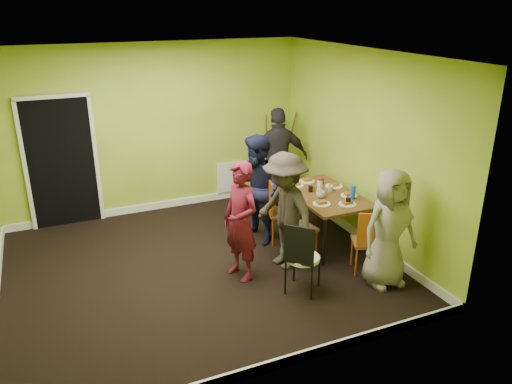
% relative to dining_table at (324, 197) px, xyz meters
% --- Properties ---
extents(ground, '(5.00, 5.00, 0.00)m').
position_rel_dining_table_xyz_m(ground, '(-1.96, -0.06, -0.70)').
color(ground, black).
rests_on(ground, ground).
extents(room_walls, '(5.04, 4.54, 2.82)m').
position_rel_dining_table_xyz_m(room_walls, '(-1.98, -0.01, 0.29)').
color(room_walls, '#85A52A').
rests_on(room_walls, ground).
extents(dining_table, '(0.90, 1.50, 0.75)m').
position_rel_dining_table_xyz_m(dining_table, '(0.00, 0.00, 0.00)').
color(dining_table, black).
rests_on(dining_table, ground).
extents(chair_left_far, '(0.48, 0.48, 0.97)m').
position_rel_dining_table_xyz_m(chair_left_far, '(-0.65, 0.25, -0.15)').
color(chair_left_far, '#C35612').
rests_on(chair_left_far, ground).
extents(chair_left_near, '(0.44, 0.44, 0.95)m').
position_rel_dining_table_xyz_m(chair_left_near, '(-0.65, -0.35, -0.16)').
color(chair_left_near, '#C35612').
rests_on(chair_left_near, ground).
extents(chair_back_end, '(0.50, 0.55, 0.96)m').
position_rel_dining_table_xyz_m(chair_back_end, '(-0.07, 1.23, -0.02)').
color(chair_back_end, '#C35612').
rests_on(chair_back_end, ground).
extents(chair_front_end, '(0.49, 0.49, 0.91)m').
position_rel_dining_table_xyz_m(chair_front_end, '(0.03, -1.10, -0.18)').
color(chair_front_end, '#C35612').
rests_on(chair_front_end, ground).
extents(chair_bentwood, '(0.52, 0.52, 0.95)m').
position_rel_dining_table_xyz_m(chair_bentwood, '(-1.00, -1.17, -0.17)').
color(chair_bentwood, black).
rests_on(chair_bentwood, ground).
extents(easel, '(0.62, 0.59, 1.56)m').
position_rel_dining_table_xyz_m(easel, '(0.21, 1.96, 0.07)').
color(easel, brown).
rests_on(easel, ground).
extents(plate_near_left, '(0.24, 0.24, 0.01)m').
position_rel_dining_table_xyz_m(plate_near_left, '(-0.23, 0.45, 0.06)').
color(plate_near_left, white).
rests_on(plate_near_left, dining_table).
extents(plate_near_right, '(0.25, 0.25, 0.01)m').
position_rel_dining_table_xyz_m(plate_near_right, '(-0.25, -0.35, 0.06)').
color(plate_near_right, white).
rests_on(plate_near_right, dining_table).
extents(plate_far_back, '(0.24, 0.24, 0.01)m').
position_rel_dining_table_xyz_m(plate_far_back, '(0.02, 0.55, 0.06)').
color(plate_far_back, white).
rests_on(plate_far_back, dining_table).
extents(plate_far_front, '(0.25, 0.25, 0.01)m').
position_rel_dining_table_xyz_m(plate_far_front, '(0.07, -0.50, 0.06)').
color(plate_far_front, white).
rests_on(plate_far_front, dining_table).
extents(plate_wall_back, '(0.27, 0.27, 0.01)m').
position_rel_dining_table_xyz_m(plate_wall_back, '(0.29, 0.19, 0.06)').
color(plate_wall_back, white).
rests_on(plate_wall_back, dining_table).
extents(plate_wall_front, '(0.24, 0.24, 0.01)m').
position_rel_dining_table_xyz_m(plate_wall_front, '(0.28, -0.23, 0.06)').
color(plate_wall_front, white).
rests_on(plate_wall_front, dining_table).
extents(thermos, '(0.08, 0.08, 0.22)m').
position_rel_dining_table_xyz_m(thermos, '(-0.09, -0.01, 0.17)').
color(thermos, white).
rests_on(thermos, dining_table).
extents(blue_bottle, '(0.07, 0.07, 0.20)m').
position_rel_dining_table_xyz_m(blue_bottle, '(0.26, -0.35, 0.16)').
color(blue_bottle, blue).
rests_on(blue_bottle, dining_table).
extents(orange_bottle, '(0.04, 0.04, 0.08)m').
position_rel_dining_table_xyz_m(orange_bottle, '(-0.10, 0.13, 0.10)').
color(orange_bottle, '#C35612').
rests_on(orange_bottle, dining_table).
extents(glass_mid, '(0.06, 0.06, 0.09)m').
position_rel_dining_table_xyz_m(glass_mid, '(-0.15, 0.15, 0.10)').
color(glass_mid, black).
rests_on(glass_mid, dining_table).
extents(glass_back, '(0.06, 0.06, 0.09)m').
position_rel_dining_table_xyz_m(glass_back, '(0.17, 0.36, 0.10)').
color(glass_back, black).
rests_on(glass_back, dining_table).
extents(glass_front, '(0.07, 0.07, 0.10)m').
position_rel_dining_table_xyz_m(glass_front, '(0.08, -0.50, 0.11)').
color(glass_front, black).
rests_on(glass_front, dining_table).
extents(cup_a, '(0.12, 0.12, 0.10)m').
position_rel_dining_table_xyz_m(cup_a, '(-0.13, -0.12, 0.10)').
color(cup_a, white).
rests_on(cup_a, dining_table).
extents(cup_b, '(0.09, 0.09, 0.08)m').
position_rel_dining_table_xyz_m(cup_b, '(0.13, 0.04, 0.10)').
color(cup_b, white).
rests_on(cup_b, dining_table).
extents(person_standing, '(0.53, 0.66, 1.57)m').
position_rel_dining_table_xyz_m(person_standing, '(-1.52, -0.51, 0.09)').
color(person_standing, maroon).
rests_on(person_standing, ground).
extents(person_left_far, '(0.79, 0.91, 1.62)m').
position_rel_dining_table_xyz_m(person_left_far, '(-0.91, 0.36, 0.12)').
color(person_left_far, black).
rests_on(person_left_far, ground).
extents(person_left_near, '(0.79, 1.13, 1.60)m').
position_rel_dining_table_xyz_m(person_left_near, '(-0.88, -0.46, 0.10)').
color(person_left_near, '#322921').
rests_on(person_left_near, ground).
extents(person_back_end, '(1.08, 0.59, 1.75)m').
position_rel_dining_table_xyz_m(person_back_end, '(-0.04, 1.44, 0.18)').
color(person_back_end, '#242227').
rests_on(person_back_end, ground).
extents(person_front_end, '(0.75, 0.49, 1.53)m').
position_rel_dining_table_xyz_m(person_front_end, '(0.10, -1.39, 0.07)').
color(person_front_end, gray).
rests_on(person_front_end, ground).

